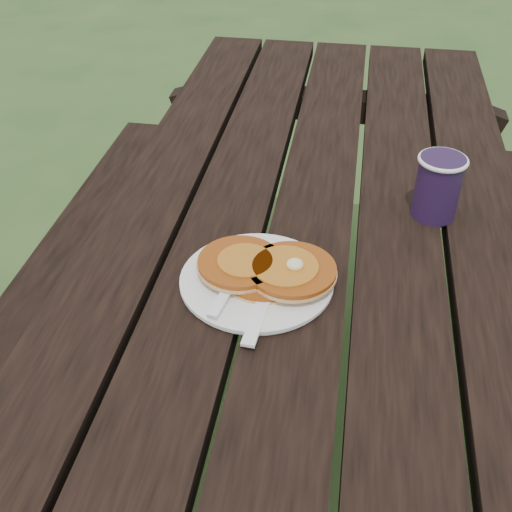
% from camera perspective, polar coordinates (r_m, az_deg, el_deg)
% --- Properties ---
extents(ground, '(60.00, 60.00, 0.00)m').
position_cam_1_polar(ground, '(1.68, 3.62, -18.05)').
color(ground, '#2B4B20').
rests_on(ground, ground).
extents(picnic_table, '(1.36, 1.80, 0.75)m').
position_cam_1_polar(picnic_table, '(1.40, 4.21, -9.47)').
color(picnic_table, black).
rests_on(picnic_table, ground).
extents(plate, '(0.26, 0.26, 0.01)m').
position_cam_1_polar(plate, '(0.99, 0.07, -2.24)').
color(plate, white).
rests_on(plate, picnic_table).
extents(pancake_stack, '(0.21, 0.14, 0.04)m').
position_cam_1_polar(pancake_stack, '(0.98, 1.01, -1.13)').
color(pancake_stack, '#A14912').
rests_on(pancake_stack, plate).
extents(knife, '(0.03, 0.18, 0.00)m').
position_cam_1_polar(knife, '(0.94, 0.61, -4.20)').
color(knife, white).
rests_on(knife, plate).
extents(fork, '(0.06, 0.16, 0.01)m').
position_cam_1_polar(fork, '(0.95, -2.70, -3.28)').
color(fork, white).
rests_on(fork, plate).
extents(coffee_cup, '(0.09, 0.09, 0.11)m').
position_cam_1_polar(coffee_cup, '(1.15, 15.92, 6.21)').
color(coffee_cup, '#241334').
rests_on(coffee_cup, picnic_table).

